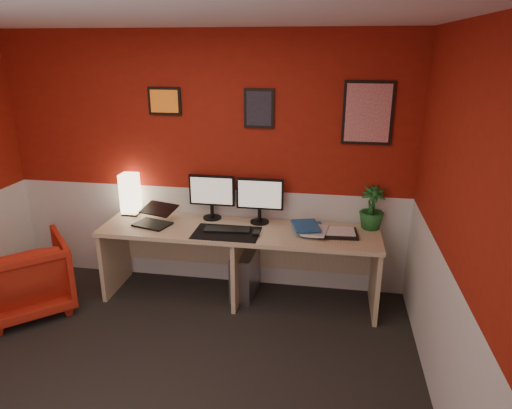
% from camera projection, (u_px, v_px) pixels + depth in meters
% --- Properties ---
extents(ground, '(4.00, 3.50, 0.01)m').
position_uv_depth(ground, '(145.00, 394.00, 3.24)').
color(ground, black).
rests_on(ground, ground).
extents(ceiling, '(4.00, 3.50, 0.01)m').
position_uv_depth(ceiling, '(107.00, 14.00, 2.42)').
color(ceiling, white).
rests_on(ceiling, ground).
extents(wall_back, '(4.00, 0.01, 2.50)m').
position_uv_depth(wall_back, '(205.00, 164.00, 4.46)').
color(wall_back, maroon).
rests_on(wall_back, ground).
extents(wall_right, '(0.01, 3.50, 2.50)m').
position_uv_depth(wall_right, '(470.00, 254.00, 2.52)').
color(wall_right, maroon).
rests_on(wall_right, ground).
extents(wainscot_back, '(4.00, 0.01, 1.00)m').
position_uv_depth(wainscot_back, '(207.00, 235.00, 4.70)').
color(wainscot_back, silver).
rests_on(wainscot_back, ground).
extents(wainscot_right, '(0.01, 3.50, 1.00)m').
position_uv_depth(wainscot_right, '(450.00, 366.00, 2.76)').
color(wainscot_right, silver).
rests_on(wainscot_right, ground).
extents(desk, '(2.60, 0.65, 0.73)m').
position_uv_depth(desk, '(239.00, 264.00, 4.36)').
color(desk, tan).
rests_on(desk, ground).
extents(shoji_lamp, '(0.16, 0.16, 0.40)m').
position_uv_depth(shoji_lamp, '(130.00, 195.00, 4.56)').
color(shoji_lamp, '#FFE5B2').
rests_on(shoji_lamp, desk).
extents(laptop, '(0.38, 0.31, 0.22)m').
position_uv_depth(laptop, '(152.00, 214.00, 4.30)').
color(laptop, black).
rests_on(laptop, desk).
extents(monitor_left, '(0.45, 0.06, 0.58)m').
position_uv_depth(monitor_left, '(211.00, 190.00, 4.41)').
color(monitor_left, black).
rests_on(monitor_left, desk).
extents(monitor_right, '(0.45, 0.06, 0.58)m').
position_uv_depth(monitor_right, '(260.00, 194.00, 4.30)').
color(monitor_right, black).
rests_on(monitor_right, desk).
extents(desk_mat, '(0.60, 0.38, 0.01)m').
position_uv_depth(desk_mat, '(227.00, 233.00, 4.15)').
color(desk_mat, black).
rests_on(desk_mat, desk).
extents(keyboard, '(0.43, 0.17, 0.02)m').
position_uv_depth(keyboard, '(227.00, 229.00, 4.19)').
color(keyboard, black).
rests_on(keyboard, desk_mat).
extents(mouse, '(0.07, 0.10, 0.03)m').
position_uv_depth(mouse, '(256.00, 233.00, 4.09)').
color(mouse, black).
rests_on(mouse, desk_mat).
extents(book_bottom, '(0.32, 0.38, 0.03)m').
position_uv_depth(book_bottom, '(299.00, 230.00, 4.18)').
color(book_bottom, '#1F5390').
rests_on(book_bottom, desk).
extents(book_middle, '(0.25, 0.32, 0.02)m').
position_uv_depth(book_middle, '(303.00, 229.00, 4.13)').
color(book_middle, silver).
rests_on(book_middle, book_bottom).
extents(book_top, '(0.30, 0.35, 0.03)m').
position_uv_depth(book_top, '(293.00, 227.00, 4.12)').
color(book_top, '#1F5390').
rests_on(book_top, book_middle).
extents(zen_tray, '(0.37, 0.27, 0.03)m').
position_uv_depth(zen_tray, '(338.00, 233.00, 4.11)').
color(zen_tray, black).
rests_on(zen_tray, desk).
extents(potted_plant, '(0.23, 0.23, 0.40)m').
position_uv_depth(potted_plant, '(372.00, 208.00, 4.20)').
color(potted_plant, '#19591E').
rests_on(potted_plant, desk).
extents(pc_tower, '(0.23, 0.46, 0.45)m').
position_uv_depth(pc_tower, '(245.00, 274.00, 4.48)').
color(pc_tower, '#99999E').
rests_on(pc_tower, ground).
extents(armchair, '(1.06, 1.06, 0.69)m').
position_uv_depth(armchair, '(24.00, 276.00, 4.17)').
color(armchair, red).
rests_on(armchair, ground).
extents(art_left, '(0.32, 0.02, 0.26)m').
position_uv_depth(art_left, '(165.00, 101.00, 4.31)').
color(art_left, orange).
rests_on(art_left, wall_back).
extents(art_center, '(0.28, 0.02, 0.36)m').
position_uv_depth(art_center, '(259.00, 108.00, 4.18)').
color(art_center, black).
rests_on(art_center, wall_back).
extents(art_right, '(0.44, 0.02, 0.56)m').
position_uv_depth(art_right, '(368.00, 113.00, 4.04)').
color(art_right, red).
rests_on(art_right, wall_back).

